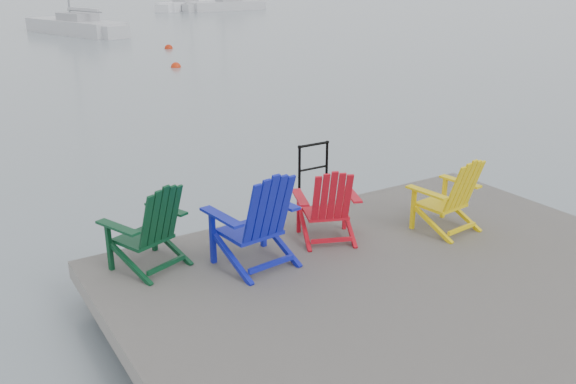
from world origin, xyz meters
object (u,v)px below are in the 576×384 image
chair_yellow (450,194)px  buoy_d (92,36)px  sailboat_far (226,6)px  buoy_c (169,49)px  chair_blue (257,219)px  buoy_a (176,67)px  chair_green (150,226)px  sailboat_mid (188,6)px  handrail (313,169)px  sailboat_near (75,28)px  chair_red (328,204)px

chair_yellow → buoy_d: size_ratio=2.82×
buoy_d → sailboat_far: bearing=46.0°
sailboat_far → buoy_c: size_ratio=26.38×
chair_blue → buoy_a: size_ratio=2.75×
chair_green → sailboat_mid: bearing=45.6°
handrail → sailboat_mid: sailboat_mid is taller
handrail → chair_yellow: size_ratio=0.95×
sailboat_far → buoy_d: sailboat_far is taller
sailboat_near → sailboat_mid: sailboat_mid is taller
buoy_a → buoy_c: 6.23m
chair_blue → chair_red: size_ratio=1.18×
chair_green → chair_yellow: chair_green is taller
chair_green → sailboat_near: (7.09, 32.68, -0.63)m
chair_red → sailboat_near: (5.08, 33.10, -0.61)m
buoy_a → chair_blue: bearing=-109.2°
chair_red → chair_yellow: size_ratio=0.97×
sailboat_mid → buoy_a: 37.81m
buoy_c → sailboat_far: bearing=58.4°
chair_yellow → buoy_a: chair_yellow is taller
chair_blue → sailboat_far: bearing=57.2°
sailboat_mid → sailboat_far: size_ratio=1.05×
handrail → sailboat_near: bearing=81.8°
buoy_d → chair_green: bearing=-103.7°
chair_green → sailboat_far: sailboat_far is taller
chair_red → buoy_c: bearing=94.8°
chair_blue → sailboat_mid: bearing=60.9°
chair_yellow → sailboat_mid: 55.70m
chair_green → buoy_d: 31.54m
chair_red → chair_blue: bearing=-150.8°
chair_red → buoy_a: size_ratio=2.33×
chair_blue → sailboat_near: size_ratio=0.10×
handrail → buoy_c: 23.14m
chair_blue → chair_red: bearing=0.6°
chair_yellow → sailboat_near: size_ratio=0.09×
chair_green → chair_blue: chair_blue is taller
chair_green → sailboat_far: 55.03m
chair_blue → sailboat_mid: size_ratio=0.10×
chair_green → buoy_d: bearing=55.3°
buoy_a → buoy_d: (0.42, 13.77, 0.00)m
sailboat_mid → chair_green: bearing=-58.7°
buoy_c → sailboat_near: bearing=101.2°
sailboat_near → buoy_c: 10.13m
chair_yellow → buoy_d: 31.86m
sailboat_mid → buoy_d: 25.57m
handrail → buoy_a: (4.55, 16.27, -1.04)m
buoy_a → buoy_d: buoy_a is taller
buoy_a → buoy_c: (2.01, 5.90, 0.00)m
handrail → buoy_d: handrail is taller
handrail → buoy_c: handrail is taller
chair_green → chair_red: bearing=-32.7°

